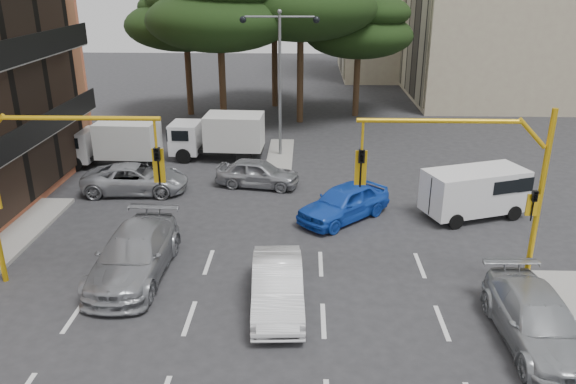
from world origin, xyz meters
name	(u,v)px	position (x,y,z in m)	size (l,w,h in m)	color
ground	(256,319)	(0.00, 0.00, 0.00)	(120.00, 120.00, 0.00)	#28282B
median_strip	(280,155)	(0.00, 16.00, 0.07)	(1.40, 6.00, 0.15)	gray
pine_left_near	(220,9)	(-3.94, 21.96, 7.60)	(9.15, 9.15, 10.23)	#382616
pine_left_far	(186,16)	(-6.94, 25.96, 6.91)	(8.32, 8.32, 9.30)	#382616
pine_right	(360,27)	(5.06, 25.96, 6.22)	(7.49, 7.49, 8.37)	#382616
pine_back	(275,3)	(-0.94, 28.96, 7.60)	(9.15, 9.15, 10.23)	#382616
signal_mast_right	(483,177)	(6.80, 1.99, 3.88)	(5.79, 0.37, 6.00)	gold
signal_mast_left	(40,172)	(-6.80, 1.99, 3.88)	(5.79, 0.37, 6.00)	gold
street_lamp_center	(280,59)	(0.00, 16.00, 5.43)	(4.16, 0.36, 7.77)	slate
car_white_hatch	(277,286)	(0.60, 0.73, 0.72)	(1.52, 4.36, 1.44)	silver
car_blue_compact	(344,202)	(3.04, 7.48, 0.74)	(1.76, 4.36, 1.49)	blue
car_silver_wagon	(134,254)	(-4.32, 2.50, 0.79)	(2.22, 5.46, 1.59)	gray
car_silver_cross_a	(136,179)	(-6.51, 10.26, 0.67)	(2.22, 4.81, 1.34)	#A6A8AE
car_silver_cross_b	(258,173)	(-0.87, 11.24, 0.68)	(1.60, 3.98, 1.36)	#92949A
car_silver_parked	(538,321)	(7.85, -0.88, 0.71)	(2.00, 4.92, 1.43)	#999CA0
van_white	(474,193)	(8.50, 7.95, 1.05)	(1.90, 4.20, 2.10)	silver
box_truck_a	(112,144)	(-8.81, 14.00, 1.24)	(2.12, 5.06, 2.49)	silver
box_truck_b	(218,137)	(-3.40, 15.50, 1.26)	(2.16, 5.14, 2.53)	silver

